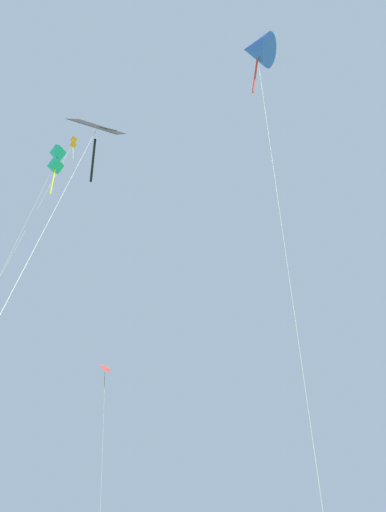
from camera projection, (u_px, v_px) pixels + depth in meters
The scene contains 5 objects.
kite_orange_box at pixel (70, 149), 39.52m from camera, with size 3.90×8.35×30.34m.
kite_black_large at pixel (95, 137), 21.11m from camera, with size 2.26×10.02×18.16m.
kite_red_high at pixel (105, 381), 46.61m from camera, with size 2.79×7.97×17.16m.
kite_blue_delta at pixel (256, 50), 25.59m from camera, with size 2.49×6.73×24.65m.
kite_teal_box at pixel (56, 161), 34.52m from camera, with size 4.06×4.71×25.93m.
Camera 1 is at (-1.08, -4.49, 1.46)m, focal length 35.46 mm.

